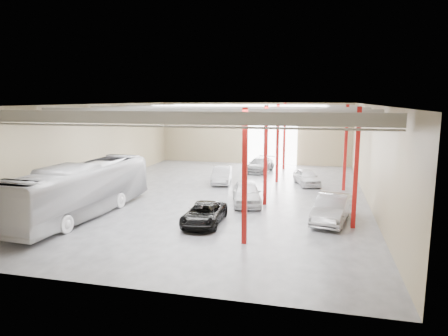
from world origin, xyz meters
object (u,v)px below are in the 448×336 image
at_px(coach_bus, 82,190).
at_px(car_right_near, 332,208).
at_px(black_sedan, 204,214).
at_px(car_row_a, 247,193).
at_px(car_row_b, 222,175).
at_px(car_right_far, 307,177).
at_px(car_row_c, 260,165).

height_order(coach_bus, car_right_near, coach_bus).
relative_size(coach_bus, black_sedan, 2.68).
bearing_deg(car_row_a, car_row_b, 103.90).
xyz_separation_m(black_sedan, car_row_b, (-1.81, 11.84, 0.10)).
relative_size(car_right_near, car_right_far, 1.25).
distance_m(car_row_c, car_right_near, 17.27).
distance_m(car_row_a, car_right_far, 8.54).
bearing_deg(car_row_b, car_right_near, -54.40).
distance_m(black_sedan, car_row_a, 5.45).
distance_m(car_row_b, car_right_near, 13.30).
bearing_deg(black_sedan, car_right_near, 15.55).
relative_size(black_sedan, car_right_near, 0.90).
bearing_deg(car_right_far, coach_bus, -155.94).
bearing_deg(black_sedan, car_right_far, 64.80).
height_order(car_row_a, car_right_far, car_row_a).
bearing_deg(car_right_near, car_row_a, 164.41).
bearing_deg(car_right_far, car_row_a, -136.90).
distance_m(black_sedan, car_right_far, 13.93).
bearing_deg(car_right_near, coach_bus, -160.05).
distance_m(coach_bus, car_right_near, 15.73).
relative_size(car_row_a, car_row_c, 0.97).
bearing_deg(car_right_near, car_right_far, 111.05).
relative_size(car_row_a, car_right_near, 0.95).
bearing_deg(coach_bus, car_right_far, 46.96).
xyz_separation_m(car_row_b, car_row_c, (2.47, 6.33, -0.02)).
distance_m(car_row_a, car_right_near, 6.49).
relative_size(coach_bus, car_right_near, 2.42).
relative_size(coach_bus, car_row_b, 2.72).
height_order(car_row_a, car_row_b, car_row_a).
bearing_deg(car_right_far, black_sedan, -132.90).
bearing_deg(car_row_b, coach_bus, -126.10).
bearing_deg(coach_bus, car_row_b, 66.01).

